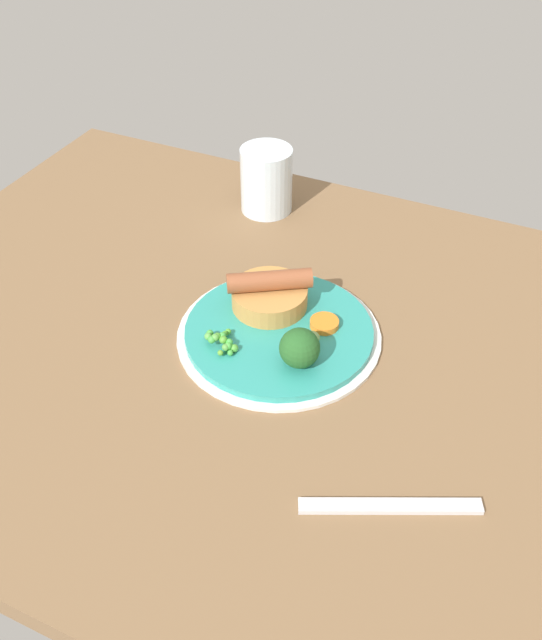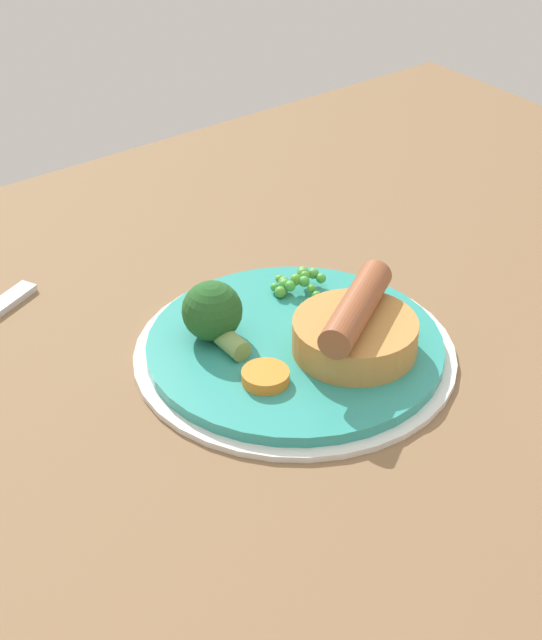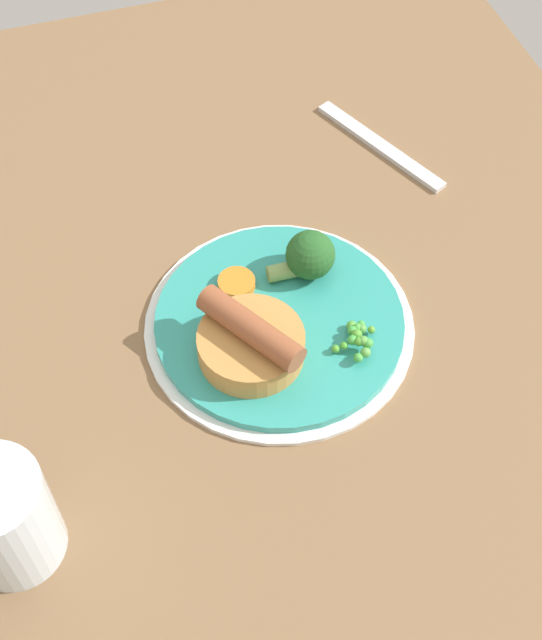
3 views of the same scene
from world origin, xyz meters
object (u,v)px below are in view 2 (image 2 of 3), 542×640
pea_pile (298,281)px  broccoli_floret_near (213,313)px  sausage_pudding (355,330)px  carrot_slice_0 (265,377)px  dinner_plate (295,351)px

pea_pile → broccoli_floret_near: 9.76cm
sausage_pudding → carrot_slice_0: (7.88, -0.92, -1.47)cm
dinner_plate → sausage_pudding: bearing=129.3°
dinner_plate → carrot_slice_0: carrot_slice_0 is taller
broccoli_floret_near → carrot_slice_0: bearing=179.3°
sausage_pudding → pea_pile: 9.76cm
carrot_slice_0 → dinner_plate: bearing=-151.1°
pea_pile → broccoli_floret_near: bearing=8.9°
sausage_pudding → pea_pile: bearing=-133.3°
sausage_pudding → carrot_slice_0: 8.07cm
dinner_plate → broccoli_floret_near: bearing=-43.4°
broccoli_floret_near → dinner_plate: bearing=-131.8°
sausage_pudding → broccoli_floret_near: bearing=-78.2°
sausage_pudding → dinner_plate: bearing=-82.4°
dinner_plate → sausage_pudding: 5.44cm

